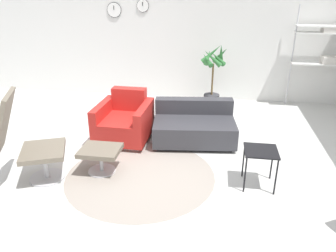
# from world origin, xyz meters

# --- Properties ---
(ground_plane) EXTENTS (12.00, 12.00, 0.00)m
(ground_plane) POSITION_xyz_m (0.00, 0.00, 0.00)
(ground_plane) COLOR silver
(wall_back) EXTENTS (12.00, 0.09, 2.80)m
(wall_back) POSITION_xyz_m (-0.00, 3.08, 1.40)
(wall_back) COLOR silver
(wall_back) RESTS_ON ground_plane
(round_rug) EXTENTS (1.93, 1.93, 0.01)m
(round_rug) POSITION_xyz_m (-0.06, -0.29, 0.00)
(round_rug) COLOR gray
(round_rug) RESTS_ON ground_plane
(lounge_chair) EXTENTS (1.01, 0.84, 1.25)m
(lounge_chair) POSITION_xyz_m (-1.50, -0.64, 0.74)
(lounge_chair) COLOR #BCBCC1
(lounge_chair) RESTS_ON ground_plane
(ottoman) EXTENTS (0.51, 0.43, 0.34)m
(ottoman) POSITION_xyz_m (-0.59, -0.27, 0.26)
(ottoman) COLOR #BCBCC1
(ottoman) RESTS_ON ground_plane
(armchair_red) EXTENTS (0.82, 0.89, 0.76)m
(armchair_red) POSITION_xyz_m (-0.56, 0.77, 0.28)
(armchair_red) COLOR silver
(armchair_red) RESTS_ON ground_plane
(couch_low) EXTENTS (1.33, 0.96, 0.61)m
(couch_low) POSITION_xyz_m (0.53, 0.87, 0.23)
(couch_low) COLOR black
(couch_low) RESTS_ON ground_plane
(side_table) EXTENTS (0.39, 0.39, 0.48)m
(side_table) POSITION_xyz_m (1.41, -0.28, 0.42)
(side_table) COLOR black
(side_table) RESTS_ON ground_plane
(potted_plant) EXTENTS (0.57, 0.56, 1.31)m
(potted_plant) POSITION_xyz_m (0.76, 2.49, 0.59)
(potted_plant) COLOR #333338
(potted_plant) RESTS_ON ground_plane
(shelf_unit) EXTENTS (1.09, 0.28, 1.96)m
(shelf_unit) POSITION_xyz_m (2.86, 2.79, 1.24)
(shelf_unit) COLOR #BCBCC1
(shelf_unit) RESTS_ON ground_plane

